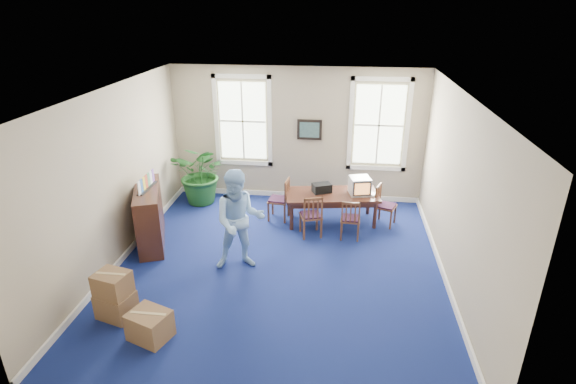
# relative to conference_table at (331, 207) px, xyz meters

# --- Properties ---
(floor) EXTENTS (6.50, 6.50, 0.00)m
(floor) POSITION_rel_conference_table_xyz_m (-0.90, -1.95, -0.34)
(floor) COLOR navy
(floor) RESTS_ON ground
(ceiling) EXTENTS (6.50, 6.50, 0.00)m
(ceiling) POSITION_rel_conference_table_xyz_m (-0.90, -1.95, 2.86)
(ceiling) COLOR white
(ceiling) RESTS_ON ground
(wall_back) EXTENTS (6.50, 0.00, 6.50)m
(wall_back) POSITION_rel_conference_table_xyz_m (-0.90, 1.30, 1.26)
(wall_back) COLOR tan
(wall_back) RESTS_ON ground
(wall_front) EXTENTS (6.50, 0.00, 6.50)m
(wall_front) POSITION_rel_conference_table_xyz_m (-0.90, -5.20, 1.26)
(wall_front) COLOR tan
(wall_front) RESTS_ON ground
(wall_left) EXTENTS (0.00, 6.50, 6.50)m
(wall_left) POSITION_rel_conference_table_xyz_m (-3.90, -1.95, 1.26)
(wall_left) COLOR tan
(wall_left) RESTS_ON ground
(wall_right) EXTENTS (0.00, 6.50, 6.50)m
(wall_right) POSITION_rel_conference_table_xyz_m (2.10, -1.95, 1.26)
(wall_right) COLOR tan
(wall_right) RESTS_ON ground
(baseboard_back) EXTENTS (6.00, 0.04, 0.12)m
(baseboard_back) POSITION_rel_conference_table_xyz_m (-0.90, 1.27, -0.28)
(baseboard_back) COLOR white
(baseboard_back) RESTS_ON ground
(baseboard_left) EXTENTS (0.04, 6.50, 0.12)m
(baseboard_left) POSITION_rel_conference_table_xyz_m (-3.87, -1.95, -0.28)
(baseboard_left) COLOR white
(baseboard_left) RESTS_ON ground
(baseboard_right) EXTENTS (0.04, 6.50, 0.12)m
(baseboard_right) POSITION_rel_conference_table_xyz_m (2.07, -1.95, -0.28)
(baseboard_right) COLOR white
(baseboard_right) RESTS_ON ground
(window_left) EXTENTS (1.40, 0.12, 2.20)m
(window_left) POSITION_rel_conference_table_xyz_m (-2.20, 1.28, 1.56)
(window_left) COLOR white
(window_left) RESTS_ON ground
(window_right) EXTENTS (1.40, 0.12, 2.20)m
(window_right) POSITION_rel_conference_table_xyz_m (1.00, 1.28, 1.56)
(window_right) COLOR white
(window_right) RESTS_ON ground
(wall_picture) EXTENTS (0.58, 0.06, 0.48)m
(wall_picture) POSITION_rel_conference_table_xyz_m (-0.60, 1.25, 1.41)
(wall_picture) COLOR black
(wall_picture) RESTS_ON ground
(conference_table) EXTENTS (2.11, 1.21, 0.68)m
(conference_table) POSITION_rel_conference_table_xyz_m (0.00, 0.00, 0.00)
(conference_table) COLOR #422218
(conference_table) RESTS_ON ground
(crt_tv) EXTENTS (0.51, 0.54, 0.38)m
(crt_tv) POSITION_rel_conference_table_xyz_m (0.59, 0.05, 0.53)
(crt_tv) COLOR #B7B7BC
(crt_tv) RESTS_ON conference_table
(game_console) EXTENTS (0.19, 0.22, 0.04)m
(game_console) POSITION_rel_conference_table_xyz_m (0.86, 0.00, 0.36)
(game_console) COLOR white
(game_console) RESTS_ON conference_table
(equipment_bag) EXTENTS (0.47, 0.40, 0.20)m
(equipment_bag) POSITION_rel_conference_table_xyz_m (-0.23, 0.05, 0.44)
(equipment_bag) COLOR black
(equipment_bag) RESTS_ON conference_table
(chair_near_left) EXTENTS (0.53, 0.53, 0.93)m
(chair_near_left) POSITION_rel_conference_table_xyz_m (-0.41, -0.68, 0.13)
(chair_near_left) COLOR brown
(chair_near_left) RESTS_ON ground
(chair_near_right) EXTENTS (0.41, 0.41, 0.88)m
(chair_near_right) POSITION_rel_conference_table_xyz_m (0.41, -0.68, 0.10)
(chair_near_right) COLOR brown
(chair_near_right) RESTS_ON ground
(chair_end_left) EXTENTS (0.47, 0.47, 0.96)m
(chair_end_left) POSITION_rel_conference_table_xyz_m (-1.18, 0.00, 0.14)
(chair_end_left) COLOR brown
(chair_end_left) RESTS_ON ground
(chair_end_right) EXTENTS (0.52, 0.52, 0.90)m
(chair_end_right) POSITION_rel_conference_table_xyz_m (1.18, 0.00, 0.11)
(chair_end_right) COLOR brown
(chair_end_right) RESTS_ON ground
(man) EXTENTS (1.07, 0.92, 1.89)m
(man) POSITION_rel_conference_table_xyz_m (-1.60, -2.04, 0.61)
(man) COLOR #92BFF0
(man) RESTS_ON ground
(credenza) EXTENTS (1.00, 1.66, 1.26)m
(credenza) POSITION_rel_conference_table_xyz_m (-3.60, -1.35, 0.29)
(credenza) COLOR #422218
(credenza) RESTS_ON ground
(brochure_rack) EXTENTS (0.33, 0.67, 0.30)m
(brochure_rack) POSITION_rel_conference_table_xyz_m (-3.57, -1.35, 1.07)
(brochure_rack) COLOR #99999E
(brochure_rack) RESTS_ON credenza
(potted_plant) EXTENTS (1.55, 1.41, 1.50)m
(potted_plant) POSITION_rel_conference_table_xyz_m (-3.11, 0.68, 0.41)
(potted_plant) COLOR #184A1A
(potted_plant) RESTS_ON ground
(cardboard_boxes) EXTENTS (1.79, 1.79, 0.82)m
(cardboard_boxes) POSITION_rel_conference_table_xyz_m (-3.01, -3.57, 0.07)
(cardboard_boxes) COLOR olive
(cardboard_boxes) RESTS_ON ground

